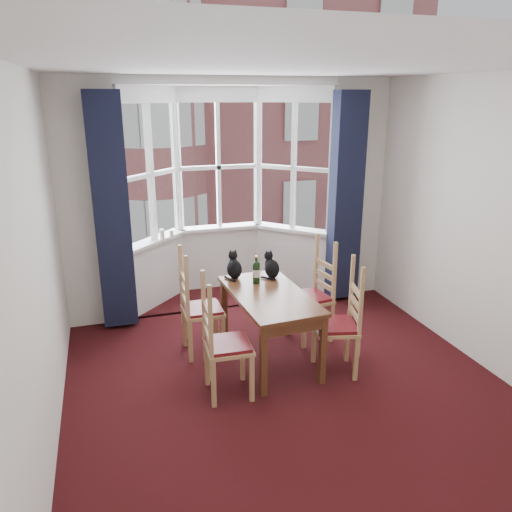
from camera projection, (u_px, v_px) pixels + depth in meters
name	position (u px, v px, depth m)	size (l,w,h in m)	color
floor	(299.00, 403.00, 4.40)	(4.50, 4.50, 0.00)	black
ceiling	(310.00, 65.00, 3.54)	(4.50, 4.50, 0.00)	white
wall_left	(33.00, 278.00, 3.41)	(4.50, 4.50, 0.00)	silver
wall_right	(508.00, 233.00, 4.53)	(4.50, 4.50, 0.00)	silver
wall_back_pier_left	(90.00, 207.00, 5.55)	(0.70, 0.12, 2.80)	silver
wall_back_pier_right	(356.00, 191.00, 6.48)	(0.70, 0.12, 2.80)	silver
bay_window	(223.00, 191.00, 6.47)	(2.76, 0.94, 2.80)	white
curtain_left	(112.00, 214.00, 5.47)	(0.38, 0.22, 2.60)	#161A32
curtain_right	(346.00, 199.00, 6.26)	(0.38, 0.22, 2.60)	#161A32
dining_table	(269.00, 303.00, 4.96)	(0.77, 1.33, 0.72)	brown
chair_left_near	(218.00, 347.00, 4.40)	(0.42, 0.44, 0.92)	tan
chair_left_far	(194.00, 311.00, 5.13)	(0.40, 0.42, 0.92)	tan
chair_right_near	(345.00, 327.00, 4.79)	(0.49, 0.50, 0.92)	tan
chair_right_far	(317.00, 297.00, 5.49)	(0.46, 0.47, 0.92)	tan
cat_left	(234.00, 267.00, 5.32)	(0.17, 0.23, 0.30)	black
cat_right	(272.00, 267.00, 5.34)	(0.20, 0.24, 0.30)	black
wine_bottle	(256.00, 271.00, 5.16)	(0.08, 0.08, 0.30)	black
candle_tall	(162.00, 234.00, 6.24)	(0.06, 0.06, 0.12)	white
candle_short	(171.00, 234.00, 6.31)	(0.06, 0.06, 0.09)	white
street	(129.00, 220.00, 35.57)	(80.00, 80.00, 0.00)	#333335
tenement_building	(144.00, 125.00, 16.64)	(18.40, 7.80, 15.20)	#AD5B59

